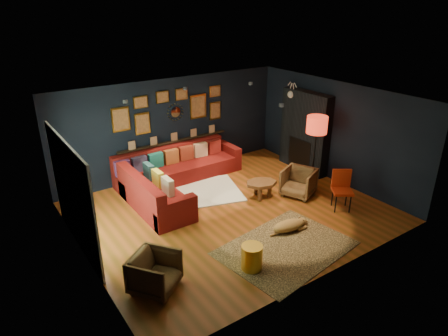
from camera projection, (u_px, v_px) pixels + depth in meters
floor at (232, 212)px, 9.08m from camera, size 6.50×6.50×0.00m
room_walls at (232, 146)px, 8.44m from camera, size 6.50×6.50×6.50m
sectional at (170, 178)px, 10.00m from camera, size 3.41×2.69×0.86m
ledge at (174, 141)px, 10.74m from camera, size 3.20×0.12×0.04m
gallery_wall at (171, 109)px, 10.41m from camera, size 3.15×0.04×1.02m
sunburst_mirror at (175, 112)px, 10.51m from camera, size 0.47×0.16×0.47m
fireplace at (304, 134)px, 10.96m from camera, size 0.31×1.60×2.20m
deer_head at (296, 94)px, 10.95m from camera, size 0.50×0.28×0.45m
sliding_door at (73, 195)px, 7.42m from camera, size 0.06×2.80×2.20m
ceiling_spots at (211, 94)px, 8.67m from camera, size 3.30×2.50×0.06m
shag_rug at (196, 193)px, 9.92m from camera, size 2.50×2.11×0.03m
leopard_rug at (286, 248)px, 7.76m from camera, size 2.72×2.11×0.01m
coffee_table at (261, 185)px, 9.59m from camera, size 0.91×0.78×0.39m
pouf at (162, 203)px, 8.99m from camera, size 0.60×0.60×0.39m
armchair_left at (155, 271)px, 6.54m from camera, size 0.97×0.96×0.73m
armchair_right at (299, 181)px, 9.70m from camera, size 0.92×0.94×0.75m
gold_stool at (252, 257)px, 7.09m from camera, size 0.38×0.38×0.48m
orange_chair at (342, 186)px, 9.06m from camera, size 0.60×0.60×0.92m
floor_lamp at (317, 128)px, 9.71m from camera, size 0.51×0.51×1.85m
dog at (289, 224)px, 8.27m from camera, size 1.06×0.62×0.32m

